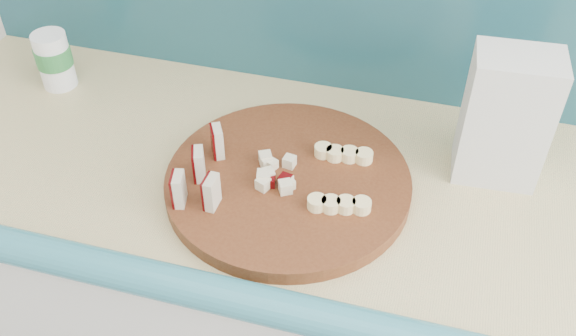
# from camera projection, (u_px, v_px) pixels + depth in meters

# --- Properties ---
(cutting_board) EXTENTS (0.49, 0.49, 0.03)m
(cutting_board) POSITION_uv_depth(u_px,v_px,m) (288.00, 182.00, 1.13)
(cutting_board) COLOR #4B2110
(cutting_board) RESTS_ON kitchen_counter
(apple_wedges) EXTENTS (0.08, 0.17, 0.06)m
(apple_wedges) POSITION_uv_depth(u_px,v_px,m) (202.00, 171.00, 1.08)
(apple_wedges) COLOR beige
(apple_wedges) RESTS_ON cutting_board
(apple_chunks) EXTENTS (0.06, 0.07, 0.02)m
(apple_chunks) POSITION_uv_depth(u_px,v_px,m) (272.00, 171.00, 1.11)
(apple_chunks) COLOR #FAEFC8
(apple_chunks) RESTS_ON cutting_board
(banana_slices) EXTENTS (0.13, 0.17, 0.02)m
(banana_slices) POSITION_uv_depth(u_px,v_px,m) (341.00, 177.00, 1.10)
(banana_slices) COLOR #FEE69B
(banana_slices) RESTS_ON cutting_board
(flour_bag) EXTENTS (0.15, 0.11, 0.24)m
(flour_bag) POSITION_uv_depth(u_px,v_px,m) (506.00, 118.00, 1.09)
(flour_bag) COLOR silver
(flour_bag) RESTS_ON kitchen_counter
(canister) EXTENTS (0.07, 0.07, 0.12)m
(canister) POSITION_uv_depth(u_px,v_px,m) (54.00, 59.00, 1.33)
(canister) COLOR white
(canister) RESTS_ON kitchen_counter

